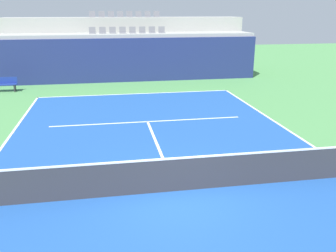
# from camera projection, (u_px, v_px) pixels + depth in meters

# --- Properties ---
(ground_plane) EXTENTS (80.00, 80.00, 0.00)m
(ground_plane) POSITION_uv_depth(u_px,v_px,m) (176.00, 191.00, 9.71)
(ground_plane) COLOR #4C8C4C
(court_surface) EXTENTS (11.00, 24.00, 0.01)m
(court_surface) POSITION_uv_depth(u_px,v_px,m) (176.00, 191.00, 9.71)
(court_surface) COLOR #1E4C99
(court_surface) RESTS_ON ground_plane
(baseline_far) EXTENTS (11.00, 0.10, 0.00)m
(baseline_far) POSITION_uv_depth(u_px,v_px,m) (136.00, 94.00, 20.91)
(baseline_far) COLOR white
(baseline_far) RESTS_ON court_surface
(service_line_far) EXTENTS (8.26, 0.10, 0.00)m
(service_line_far) POSITION_uv_depth(u_px,v_px,m) (148.00, 122.00, 15.71)
(service_line_far) COLOR white
(service_line_far) RESTS_ON court_surface
(centre_service_line) EXTENTS (0.10, 6.40, 0.00)m
(centre_service_line) POSITION_uv_depth(u_px,v_px,m) (159.00, 148.00, 12.71)
(centre_service_line) COLOR white
(centre_service_line) RESTS_ON court_surface
(back_wall) EXTENTS (17.42, 0.30, 2.87)m
(back_wall) POSITION_uv_depth(u_px,v_px,m) (130.00, 60.00, 24.11)
(back_wall) COLOR navy
(back_wall) RESTS_ON ground_plane
(stands_tier_lower) EXTENTS (17.42, 2.40, 3.10)m
(stands_tier_lower) POSITION_uv_depth(u_px,v_px,m) (129.00, 56.00, 25.34)
(stands_tier_lower) COLOR #9E9E99
(stands_tier_lower) RESTS_ON ground_plane
(stands_tier_upper) EXTENTS (17.42, 2.40, 4.12)m
(stands_tier_upper) POSITION_uv_depth(u_px,v_px,m) (126.00, 45.00, 27.43)
(stands_tier_upper) COLOR #9E9E99
(stands_tier_upper) RESTS_ON ground_plane
(seating_row_lower) EXTENTS (5.21, 0.44, 0.44)m
(seating_row_lower) POSITION_uv_depth(u_px,v_px,m) (128.00, 31.00, 24.92)
(seating_row_lower) COLOR slate
(seating_row_lower) RESTS_ON stands_tier_lower
(seating_row_upper) EXTENTS (5.21, 0.44, 0.44)m
(seating_row_upper) POSITION_uv_depth(u_px,v_px,m) (125.00, 15.00, 26.85)
(seating_row_upper) COLOR slate
(seating_row_upper) RESTS_ON stands_tier_upper
(tennis_net) EXTENTS (11.08, 0.08, 1.07)m
(tennis_net) POSITION_uv_depth(u_px,v_px,m) (177.00, 174.00, 9.55)
(tennis_net) COLOR black
(tennis_net) RESTS_ON court_surface
(player_bench) EXTENTS (1.50, 0.40, 0.85)m
(player_bench) POSITION_uv_depth(u_px,v_px,m) (4.00, 83.00, 21.35)
(player_bench) COLOR navy
(player_bench) RESTS_ON ground_plane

